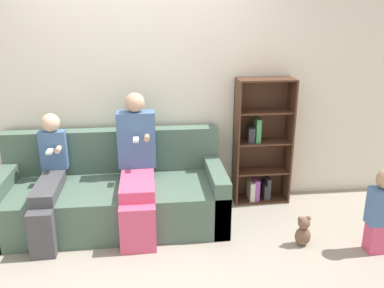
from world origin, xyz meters
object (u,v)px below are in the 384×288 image
Objects in this scene: teddy_bear at (303,232)px; child_seated at (49,179)px; couch at (113,195)px; adult_seated at (137,164)px; toddler_standing at (382,210)px; bookshelf at (260,149)px.

child_seated is at bearing 167.95° from teddy_bear.
couch is 0.63m from child_seated.
adult_seated is (0.25, -0.10, 0.35)m from couch.
adult_seated is 2.20m from toddler_standing.
couch is 1.63m from bookshelf.
couch is at bearing 15.26° from child_seated.
bookshelf is 4.69× the size of teddy_bear.
toddler_standing is 0.57× the size of bookshelf.
child_seated is at bearing -176.57° from adult_seated.
couch is at bearing -167.68° from bookshelf.
teddy_bear is at bearing -20.02° from adult_seated.
toddler_standing is 1.38m from bookshelf.
bookshelf is at bearing 13.10° from child_seated.
couch is 2.00× the size of child_seated.
bookshelf is (1.32, 0.45, -0.05)m from adult_seated.
adult_seated is at bearing 3.43° from child_seated.
bookshelf is at bearing 12.32° from couch.
adult_seated is 1.39m from bookshelf.
toddler_standing reaches higher than teddy_bear.
child_seated is at bearing -164.74° from couch.
adult_seated is at bearing 161.56° from toddler_standing.
toddler_standing is 2.67× the size of teddy_bear.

